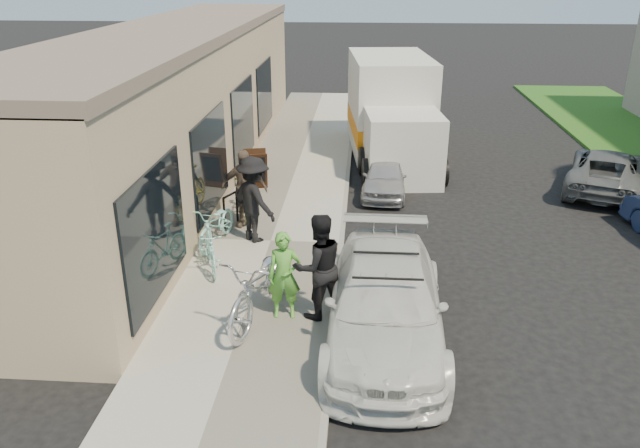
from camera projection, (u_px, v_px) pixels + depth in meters
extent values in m
plane|color=black|center=(360.00, 322.00, 10.90)|extent=(120.00, 120.00, 0.00)
cube|color=#A7A497|center=(271.00, 244.00, 13.76)|extent=(3.00, 34.00, 0.15)
cube|color=gray|center=(341.00, 246.00, 13.66)|extent=(0.12, 34.00, 0.13)
cube|color=tan|center=(181.00, 107.00, 17.83)|extent=(3.50, 20.00, 4.00)
cube|color=#716255|center=(175.00, 30.00, 17.02)|extent=(3.60, 20.00, 0.25)
cube|color=black|center=(156.00, 232.00, 10.51)|extent=(0.06, 3.00, 2.20)
cube|color=black|center=(211.00, 163.00, 14.19)|extent=(0.06, 3.00, 2.20)
cube|color=black|center=(243.00, 122.00, 17.87)|extent=(0.06, 3.00, 2.20)
cube|color=black|center=(264.00, 95.00, 21.55)|extent=(0.06, 3.00, 2.20)
cylinder|color=black|center=(224.00, 213.00, 14.22)|extent=(0.05, 0.05, 0.74)
cylinder|color=black|center=(237.00, 207.00, 14.62)|extent=(0.05, 0.05, 0.74)
cylinder|color=black|center=(230.00, 195.00, 14.27)|extent=(0.25, 0.47, 0.05)
cube|color=#321B0D|center=(256.00, 171.00, 16.63)|extent=(0.66, 0.38, 1.01)
cube|color=#321B0D|center=(255.00, 167.00, 16.97)|extent=(0.66, 0.38, 1.01)
cube|color=black|center=(256.00, 170.00, 16.58)|extent=(0.52, 0.27, 0.73)
imported|color=silver|center=(385.00, 303.00, 10.15)|extent=(1.99, 4.74, 1.37)
cylinder|color=black|center=(388.00, 279.00, 9.41)|extent=(1.08, 0.04, 0.04)
cylinder|color=black|center=(386.00, 253.00, 10.25)|extent=(1.08, 0.04, 0.04)
imported|color=#A7A7AD|center=(385.00, 176.00, 16.80)|extent=(1.36, 2.94, 0.98)
cube|color=silver|center=(403.00, 148.00, 17.58)|extent=(2.26, 2.26, 1.97)
cube|color=black|center=(403.00, 134.00, 17.42)|extent=(1.91, 0.25, 0.93)
cube|color=silver|center=(389.00, 103.00, 20.21)|extent=(2.80, 4.56, 3.00)
cube|color=orange|center=(388.00, 124.00, 20.47)|extent=(2.82, 4.58, 0.57)
cylinder|color=black|center=(367.00, 173.00, 17.30)|extent=(0.34, 0.85, 0.83)
cylinder|color=black|center=(441.00, 172.00, 17.35)|extent=(0.34, 0.85, 0.83)
cylinder|color=black|center=(364.00, 161.00, 18.35)|extent=(0.34, 0.85, 0.83)
cylinder|color=black|center=(433.00, 160.00, 18.40)|extent=(0.34, 0.85, 0.83)
cylinder|color=black|center=(353.00, 128.00, 21.97)|extent=(0.34, 0.85, 0.83)
cylinder|color=black|center=(412.00, 128.00, 22.03)|extent=(0.34, 0.85, 0.83)
imported|color=#55585A|center=(607.00, 171.00, 17.01)|extent=(3.30, 4.49, 1.13)
imported|color=silver|center=(263.00, 285.00, 10.49)|extent=(1.46, 2.58, 1.28)
imported|color=#52A336|center=(284.00, 276.00, 10.51)|extent=(0.60, 0.42, 1.55)
imported|color=black|center=(318.00, 266.00, 10.47)|extent=(1.14, 1.05, 1.88)
imported|color=#99E5DB|center=(210.00, 249.00, 12.27)|extent=(0.90, 1.53, 0.89)
imported|color=#99E5DB|center=(217.00, 224.00, 13.40)|extent=(0.91, 1.81, 0.91)
imported|color=gold|center=(248.00, 192.00, 14.96)|extent=(0.72, 1.91, 1.12)
imported|color=black|center=(254.00, 200.00, 13.41)|extent=(1.38, 1.35, 1.90)
imported|color=brown|center=(244.00, 188.00, 14.18)|extent=(1.10, 0.53, 1.82)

